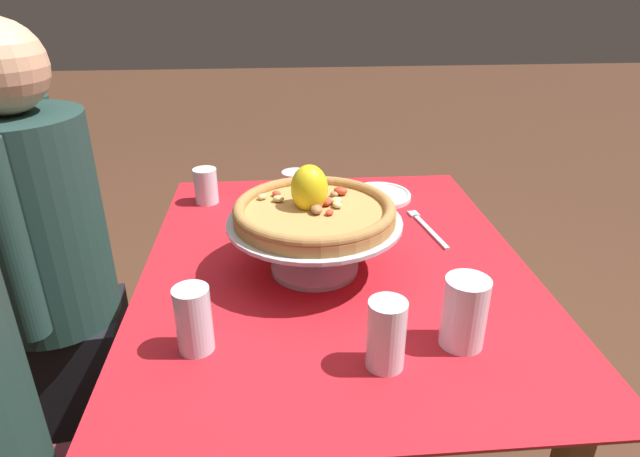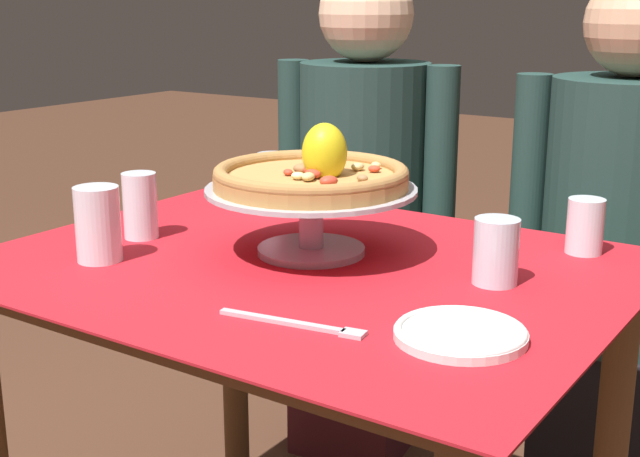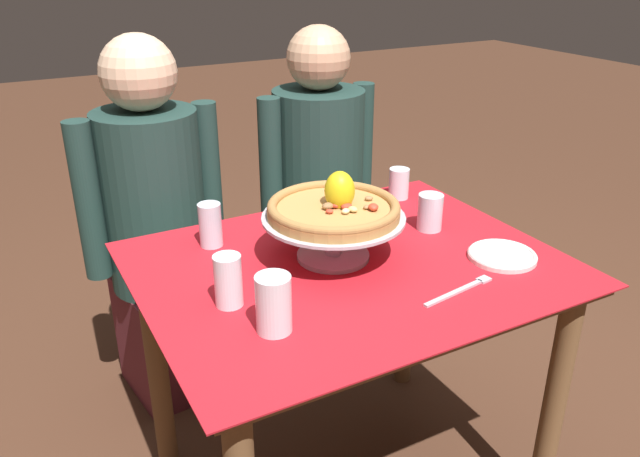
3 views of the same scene
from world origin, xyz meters
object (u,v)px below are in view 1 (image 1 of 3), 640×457
Objects in this scene: side_plate at (380,195)px; water_glass_front_left at (464,317)px; pizza_stand at (315,236)px; water_glass_side_right at (295,193)px; water_glass_side_left at (386,338)px; water_glass_back_left at (194,323)px; water_glass_back_right at (206,188)px; pizza at (314,209)px; dinner_fork at (426,227)px; diner_right at (48,265)px.

water_glass_front_left is at bearing -178.04° from side_plate.
pizza_stand is 3.50× the size of water_glass_side_right.
water_glass_side_left is at bearing -169.66° from water_glass_side_right.
water_glass_back_left is 0.64m from water_glass_back_right.
pizza is 2.62× the size of water_glass_front_left.
pizza is 0.48m from water_glass_back_right.
water_glass_back_right is 0.60m from dinner_fork.
pizza reaches higher than side_plate.
water_glass_back_right is 0.48m from side_plate.
dinner_fork is at bearing -110.56° from water_glass_back_right.
water_glass_back_right is 0.48m from diner_right.
water_glass_back_right is 0.08× the size of diner_right.
water_glass_back_right is at bearing 34.51° from pizza_stand.
water_glass_side_left is 0.71m from side_plate.
dinner_fork is 0.18× the size of diner_right.
diner_right reaches higher than water_glass_back_left.
water_glass_back_right is (0.39, 0.27, -0.04)m from pizza_stand.
water_glass_front_left is 0.65m from side_plate.
water_glass_side_left is (-0.32, -0.09, -0.03)m from pizza_stand.
water_glass_front_left reaches higher than dinner_fork.
side_plate is at bearing -91.12° from water_glass_back_right.
dinner_fork is (-0.20, -0.08, -0.01)m from side_plate.
dinner_fork is (-0.21, -0.56, -0.04)m from water_glass_back_right.
water_glass_back_left is 1.15× the size of water_glass_side_right.
diner_right reaches higher than water_glass_side_left.
water_glass_side_right is (0.33, 0.03, -0.04)m from pizza_stand.
dinner_fork is (0.18, -0.29, -0.14)m from pizza.
pizza reaches higher than water_glass_front_left.
water_glass_back_left is at bearing 161.55° from water_glass_side_right.
side_plate is at bearing -87.31° from diner_right.
water_glass_back_left reaches higher than water_glass_back_right.
water_glass_back_left is at bearing 138.71° from pizza_stand.
water_glass_front_left reaches higher than pizza_stand.
water_glass_side_left reaches higher than water_glass_side_right.
water_glass_front_left is 0.59× the size of dinner_fork.
pizza is 0.27× the size of diner_right.
water_glass_side_left reaches higher than water_glass_back_right.
diner_right reaches higher than pizza.
diner_right is (0.01, 0.68, -0.19)m from water_glass_side_right.
water_glass_front_left is (-0.27, -0.23, -0.03)m from pizza_stand.
water_glass_back_right is (0.39, 0.27, -0.10)m from pizza.
side_plate is at bearing -28.91° from pizza_stand.
water_glass_back_right is at bearing 75.45° from water_glass_side_right.
pizza_stand is 0.47m from water_glass_back_right.
water_glass_side_left reaches higher than pizza_stand.
water_glass_front_left is 0.45m from water_glass_back_left.
pizza is 0.34m from water_glass_side_left.
water_glass_back_right is (0.06, 0.24, -0.00)m from water_glass_side_right.
diner_right is at bearing 64.48° from pizza_stand.
pizza_stand is at bearing -115.52° from diner_right.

